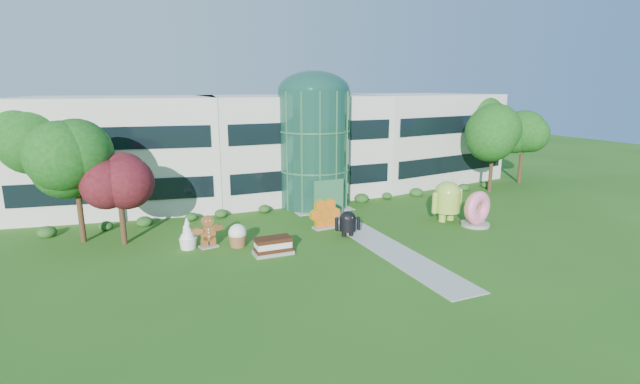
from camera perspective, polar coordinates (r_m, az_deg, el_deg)
name	(u,v)px	position (r m, az deg, el deg)	size (l,w,h in m)	color
ground	(386,247)	(30.46, 8.13, -6.75)	(140.00, 140.00, 0.00)	#215114
building	(290,144)	(45.33, -3.70, 5.88)	(46.00, 15.00, 9.30)	beige
atrium	(314,149)	(39.75, -0.74, 5.28)	(6.00, 6.00, 9.80)	#194738
walkway	(371,238)	(32.08, 6.26, -5.64)	(2.40, 20.00, 0.04)	#9E9E93
tree_red	(120,200)	(32.62, -23.35, -0.88)	(4.00, 4.00, 6.00)	#3F0C14
trees_backdrop	(310,156)	(40.76, -1.28, 4.47)	(52.00, 8.00, 8.40)	#124210
android_green	(447,198)	(36.79, 15.41, -0.69)	(3.21, 2.14, 3.64)	#93BC3C
android_black	(348,222)	(32.07, 3.43, -3.67)	(1.84, 1.23, 2.09)	black
donut	(476,208)	(36.17, 18.68, -1.92)	(2.60, 1.25, 2.70)	pink
gingerbread	(208,231)	(30.75, -13.64, -4.72)	(2.30, 0.88, 2.12)	maroon
ice_cream_sandwich	(273,246)	(28.97, -5.80, -6.60)	(2.43, 1.21, 1.08)	black
honeycomb	(325,215)	(33.79, 0.61, -2.85)	(2.55, 0.91, 2.00)	orange
froyo	(187,233)	(30.82, -16.00, -4.90)	(1.19, 1.19, 2.04)	white
cupcake	(238,235)	(30.58, -10.11, -5.25)	(1.26, 1.26, 1.51)	white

